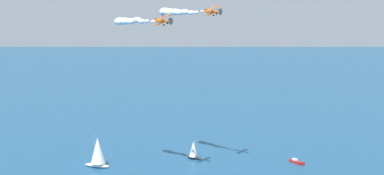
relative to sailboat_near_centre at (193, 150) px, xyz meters
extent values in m
ellipsoid|color=black|center=(-0.23, 0.19, -3.48)|extent=(6.39, 5.69, 0.94)
cylinder|color=#B2B2B7|center=(-0.62, 0.50, 0.85)|extent=(0.14, 0.14, 7.72)
cone|color=white|center=(0.03, -0.03, 0.46)|extent=(5.19, 5.19, 6.56)
ellipsoid|color=white|center=(40.32, 4.82, -3.20)|extent=(10.94, 7.50, 1.50)
cylinder|color=#B2B2B7|center=(41.04, 4.46, 3.72)|extent=(0.14, 0.14, 12.34)
cone|color=white|center=(39.84, 5.07, 3.11)|extent=(7.92, 7.92, 10.49)
cube|color=#B21E1E|center=(-40.99, 12.44, -3.46)|extent=(4.12, 6.38, 0.98)
cone|color=#B21E1E|center=(-42.41, 15.89, -3.46)|extent=(2.40, 2.19, 1.95)
cube|color=silver|center=(-40.81, 12.02, -2.61)|extent=(2.26, 2.57, 0.73)
cylinder|color=orange|center=(-1.91, 29.05, 57.86)|extent=(4.99, 5.61, 1.12)
cylinder|color=white|center=(-3.78, 31.27, 57.86)|extent=(1.35, 1.27, 1.26)
cylinder|color=#4C4C51|center=(-4.05, 31.59, 57.86)|extent=(2.22, 1.89, 2.87)
cube|color=orange|center=(-2.16, 29.23, 57.60)|extent=(6.12, 5.47, 2.22)
cube|color=orange|center=(-1.80, 29.54, 59.15)|extent=(6.12, 5.47, 2.22)
cylinder|color=white|center=(-3.82, 27.83, 59.11)|extent=(0.50, 0.44, 1.58)
cylinder|color=white|center=(-2.64, 28.83, 58.64)|extent=(0.50, 0.44, 1.58)
cylinder|color=white|center=(-1.32, 29.94, 58.11)|extent=(0.50, 0.44, 1.58)
cylinder|color=white|center=(-0.14, 30.94, 57.64)|extent=(0.50, 0.44, 1.58)
cube|color=orange|center=(0.06, 26.98, 58.39)|extent=(1.05, 1.13, 1.18)
cube|color=orange|center=(-0.06, 26.88, 57.86)|extent=(2.42, 2.25, 0.81)
cylinder|color=black|center=(-3.30, 28.92, 57.17)|extent=(0.61, 0.65, 0.61)
cylinder|color=black|center=(-1.99, 30.03, 56.64)|extent=(0.61, 0.65, 0.61)
cylinder|color=#262628|center=(-1.70, 29.62, 59.58)|extent=(0.31, 0.28, 0.88)
cylinder|color=white|center=(-1.77, 29.56, 59.61)|extent=(0.35, 0.33, 0.78)
cylinder|color=white|center=(-1.63, 29.69, 59.55)|extent=(0.35, 0.33, 0.78)
cube|color=white|center=(-1.56, 29.75, 60.20)|extent=(0.49, 0.46, 0.60)
sphere|color=#9E7051|center=(-1.47, 29.82, 60.57)|extent=(0.21, 0.21, 0.21)
cylinder|color=white|center=(-1.86, 29.48, 60.45)|extent=(0.50, 0.44, 0.26)
cylinder|color=white|center=(-1.19, 30.05, 60.18)|extent=(0.50, 0.44, 0.26)
ellipsoid|color=white|center=(1.29, 25.78, 58.07)|extent=(1.70, 1.71, 1.07)
ellipsoid|color=white|center=(3.03, 23.66, 57.69)|extent=(2.67, 2.71, 1.62)
ellipsoid|color=white|center=(4.52, 21.34, 57.67)|extent=(3.51, 3.59, 2.00)
ellipsoid|color=white|center=(6.69, 19.59, 57.91)|extent=(4.61, 4.72, 2.57)
ellipsoid|color=white|center=(8.10, 17.19, 57.74)|extent=(4.59, 4.67, 2.67)
ellipsoid|color=white|center=(9.64, 14.91, 57.96)|extent=(5.81, 5.97, 3.21)
ellipsoid|color=white|center=(11.58, 12.97, 57.99)|extent=(6.41, 6.57, 3.59)
ellipsoid|color=white|center=(13.06, 10.63, 58.13)|extent=(6.20, 6.22, 3.96)
cylinder|color=orange|center=(16.33, 37.04, 54.69)|extent=(4.99, 5.61, 1.12)
cylinder|color=white|center=(14.46, 39.25, 54.69)|extent=(1.35, 1.27, 1.26)
cylinder|color=#4C4C51|center=(14.18, 39.57, 54.69)|extent=(2.22, 1.89, 2.87)
cube|color=orange|center=(16.08, 37.22, 54.43)|extent=(6.12, 5.47, 2.22)
cube|color=orange|center=(16.44, 37.52, 55.98)|extent=(6.12, 5.47, 2.22)
cylinder|color=white|center=(14.42, 35.81, 55.94)|extent=(0.50, 0.44, 1.58)
cylinder|color=white|center=(15.60, 36.81, 55.47)|extent=(0.50, 0.44, 1.58)
cylinder|color=white|center=(16.91, 37.93, 54.94)|extent=(0.50, 0.44, 1.58)
cylinder|color=white|center=(18.10, 38.93, 54.47)|extent=(0.50, 0.44, 1.58)
cube|color=orange|center=(18.29, 34.97, 55.22)|extent=(1.05, 1.13, 1.18)
cube|color=orange|center=(18.17, 34.87, 54.69)|extent=(2.42, 2.25, 0.81)
cylinder|color=black|center=(14.93, 36.91, 54.00)|extent=(0.61, 0.65, 0.61)
cylinder|color=black|center=(16.25, 38.02, 53.47)|extent=(0.61, 0.65, 0.61)
cylinder|color=#262628|center=(16.54, 37.61, 56.41)|extent=(0.31, 0.28, 0.88)
cylinder|color=#1E4CB2|center=(16.46, 37.55, 56.44)|extent=(0.35, 0.33, 0.78)
cylinder|color=#1E4CB2|center=(16.61, 37.67, 56.38)|extent=(0.35, 0.33, 0.78)
cube|color=#1E4CB2|center=(16.68, 37.73, 57.03)|extent=(0.49, 0.46, 0.60)
sphere|color=tan|center=(16.77, 37.80, 57.40)|extent=(0.21, 0.21, 0.21)
cylinder|color=#1E4CB2|center=(16.37, 37.47, 57.28)|extent=(0.50, 0.44, 0.26)
cylinder|color=#1E4CB2|center=(17.04, 38.04, 57.01)|extent=(0.50, 0.44, 0.26)
ellipsoid|color=white|center=(19.37, 33.63, 54.52)|extent=(2.32, 2.36, 1.33)
ellipsoid|color=white|center=(21.37, 31.73, 54.64)|extent=(2.74, 2.81, 1.52)
ellipsoid|color=white|center=(22.98, 29.51, 54.56)|extent=(3.55, 3.60, 2.13)
ellipsoid|color=white|center=(24.41, 27.13, 55.04)|extent=(4.65, 4.79, 2.55)
ellipsoid|color=white|center=(26.57, 25.38, 54.57)|extent=(4.92, 5.02, 2.84)
ellipsoid|color=white|center=(28.52, 23.44, 54.62)|extent=(5.79, 5.96, 3.18)
ellipsoid|color=white|center=(30.17, 21.25, 54.56)|extent=(6.19, 6.35, 3.43)
camera|label=1|loc=(32.48, 192.09, 55.51)|focal=44.08mm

